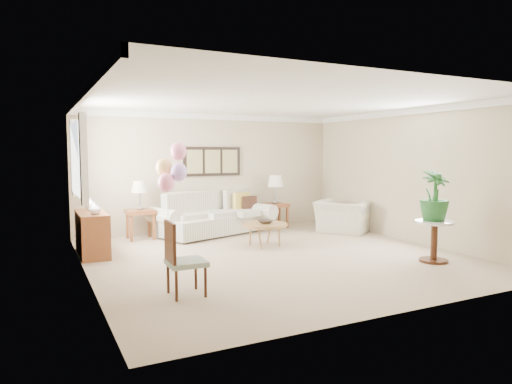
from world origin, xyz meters
TOP-DOWN VIEW (x-y plane):
  - ground_plane at (0.00, 0.00)m, footprint 6.00×6.00m
  - room_shell at (-0.11, 0.09)m, footprint 6.04×6.04m
  - wall_art_triptych at (0.00, 2.96)m, footprint 1.35×0.06m
  - sofa at (-0.21, 2.43)m, footprint 2.76×1.61m
  - end_table_left at (-1.72, 2.54)m, footprint 0.55×0.50m
  - end_table_right at (1.42, 2.60)m, footprint 0.52×0.47m
  - lamp_left at (-1.72, 2.54)m, footprint 0.33×0.33m
  - lamp_right at (1.42, 2.60)m, footprint 0.37×0.37m
  - coffee_table at (0.22, 0.82)m, footprint 0.85×0.85m
  - decor_bowl at (0.23, 0.81)m, footprint 0.31×0.31m
  - armchair at (2.45, 1.40)m, footprint 1.37×1.41m
  - side_table at (2.10, -1.45)m, footprint 0.61×0.61m
  - potted_plant at (2.11, -1.42)m, footprint 0.49×0.49m
  - accent_chair at (-2.06, -1.35)m, footprint 0.46×0.46m
  - credenza at (-2.76, 1.50)m, footprint 0.46×1.20m
  - vase_white at (-2.74, 1.16)m, footprint 0.23×0.23m
  - vase_sage at (-2.74, 1.75)m, footprint 0.26×0.26m
  - balloon_cluster at (-1.60, 0.61)m, footprint 0.54×0.49m

SIDE VIEW (x-z plane):
  - ground_plane at x=0.00m, z-range 0.00..0.00m
  - armchair at x=2.45m, z-range 0.00..0.69m
  - sofa at x=-0.21m, z-range -0.10..0.82m
  - credenza at x=-2.76m, z-range 0.00..0.74m
  - coffee_table at x=0.22m, z-range 0.18..0.61m
  - decor_bowl at x=0.23m, z-range 0.43..0.50m
  - end_table_right at x=1.42m, z-range 0.19..0.76m
  - accent_chair at x=-2.06m, z-range 0.02..0.94m
  - side_table at x=2.10m, z-range 0.17..0.83m
  - end_table_left at x=-1.72m, z-range 0.20..0.81m
  - vase_white at x=-2.74m, z-range 0.74..0.94m
  - vase_sage at x=-2.74m, z-range 0.74..0.95m
  - lamp_left at x=-1.72m, z-range 0.76..1.34m
  - lamp_right at x=1.42m, z-range 0.74..1.40m
  - potted_plant at x=2.11m, z-range 0.66..1.48m
  - balloon_cluster at x=-1.60m, z-range 0.52..2.45m
  - wall_art_triptych at x=0.00m, z-range 1.23..1.88m
  - room_shell at x=-0.11m, z-range 0.33..2.93m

